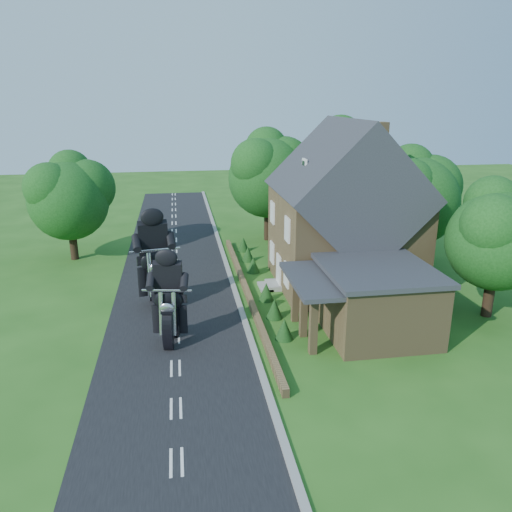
{
  "coord_description": "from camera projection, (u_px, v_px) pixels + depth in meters",
  "views": [
    {
      "loc": [
        0.44,
        -22.67,
        11.31
      ],
      "look_at": [
        4.68,
        3.88,
        2.8
      ],
      "focal_mm": 35.0,
      "sensor_mm": 36.0,
      "label": 1
    }
  ],
  "objects": [
    {
      "name": "house",
      "position": [
        344.0,
        217.0,
        30.6
      ],
      "size": [
        9.54,
        8.64,
        10.24
      ],
      "color": "olive",
      "rests_on": "ground"
    },
    {
      "name": "tree_behind_left",
      "position": [
        273.0,
        171.0,
        40.31
      ],
      "size": [
        6.94,
        6.4,
        9.16
      ],
      "color": "black",
      "rests_on": "ground"
    },
    {
      "name": "shrub_c",
      "position": [
        266.0,
        292.0,
        29.08
      ],
      "size": [
        0.9,
        0.9,
        1.1
      ],
      "primitive_type": "cone",
      "color": "#123611",
      "rests_on": "ground"
    },
    {
      "name": "shrub_a",
      "position": [
        284.0,
        329.0,
        24.38
      ],
      "size": [
        0.9,
        0.9,
        1.1
      ],
      "primitive_type": "cone",
      "color": "#123611",
      "rests_on": "ground"
    },
    {
      "name": "tree_far_road",
      "position": [
        74.0,
        194.0,
        35.48
      ],
      "size": [
        6.08,
        5.6,
        7.84
      ],
      "color": "black",
      "rests_on": "ground"
    },
    {
      "name": "ground",
      "position": [
        175.0,
        338.0,
        24.69
      ],
      "size": [
        120.0,
        120.0,
        0.0
      ],
      "primitive_type": "plane",
      "color": "#245718",
      "rests_on": "ground"
    },
    {
      "name": "shrub_f",
      "position": [
        243.0,
        244.0,
        38.5
      ],
      "size": [
        0.9,
        0.9,
        1.1
      ],
      "primitive_type": "cone",
      "color": "#123611",
      "rests_on": "ground"
    },
    {
      "name": "tree_annex_side",
      "position": [
        503.0,
        232.0,
        25.94
      ],
      "size": [
        5.64,
        5.2,
        7.48
      ],
      "color": "black",
      "rests_on": "ground"
    },
    {
      "name": "motorcycle_follow",
      "position": [
        156.0,
        292.0,
        28.21
      ],
      "size": [
        0.77,
        1.89,
        1.71
      ],
      "primitive_type": null,
      "rotation": [
        0.0,
        0.0,
        3.31
      ],
      "color": "black",
      "rests_on": "ground"
    },
    {
      "name": "shrub_b",
      "position": [
        274.0,
        309.0,
        26.73
      ],
      "size": [
        0.9,
        0.9,
        1.1
      ],
      "primitive_type": "cone",
      "color": "#123611",
      "rests_on": "ground"
    },
    {
      "name": "shrub_e",
      "position": [
        248.0,
        254.0,
        36.15
      ],
      "size": [
        0.9,
        0.9,
        1.1
      ],
      "primitive_type": "cone",
      "color": "#123611",
      "rests_on": "ground"
    },
    {
      "name": "motorcycle_lead",
      "position": [
        171.0,
        330.0,
        23.87
      ],
      "size": [
        0.67,
        1.6,
        1.44
      ],
      "primitive_type": null,
      "rotation": [
        0.0,
        0.0,
        2.96
      ],
      "color": "black",
      "rests_on": "ground"
    },
    {
      "name": "garden_wall",
      "position": [
        247.0,
        292.0,
        29.98
      ],
      "size": [
        0.3,
        22.0,
        0.4
      ],
      "primitive_type": "cube",
      "color": "olive",
      "rests_on": "ground"
    },
    {
      "name": "tree_house_right",
      "position": [
        419.0,
        193.0,
        33.74
      ],
      "size": [
        6.51,
        6.0,
        8.4
      ],
      "color": "black",
      "rests_on": "ground"
    },
    {
      "name": "kerb",
      "position": [
        248.0,
        331.0,
        25.22
      ],
      "size": [
        0.3,
        80.0,
        0.12
      ],
      "primitive_type": "cube",
      "color": "gray",
      "rests_on": "ground"
    },
    {
      "name": "annex",
      "position": [
        373.0,
        299.0,
        24.88
      ],
      "size": [
        7.05,
        5.94,
        3.44
      ],
      "color": "olive",
      "rests_on": "ground"
    },
    {
      "name": "shrub_d",
      "position": [
        253.0,
        265.0,
        33.79
      ],
      "size": [
        0.9,
        0.9,
        1.1
      ],
      "primitive_type": "cone",
      "color": "#123611",
      "rests_on": "ground"
    },
    {
      "name": "road",
      "position": [
        175.0,
        337.0,
        24.69
      ],
      "size": [
        7.0,
        80.0,
        0.02
      ],
      "primitive_type": "cube",
      "color": "black",
      "rests_on": "ground"
    },
    {
      "name": "tree_behind_house",
      "position": [
        348.0,
        165.0,
        40.13
      ],
      "size": [
        7.81,
        7.2,
        10.08
      ],
      "color": "black",
      "rests_on": "ground"
    }
  ]
}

